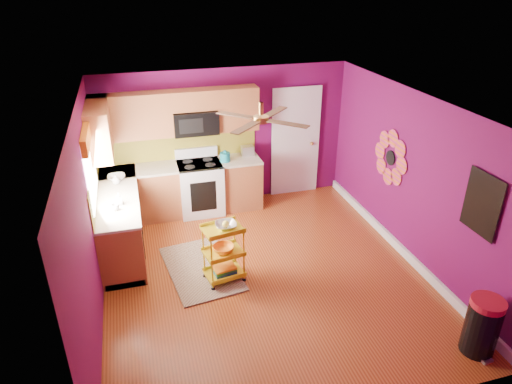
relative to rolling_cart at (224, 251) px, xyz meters
name	(u,v)px	position (x,y,z in m)	size (l,w,h in m)	color
ground	(264,274)	(0.58, -0.03, -0.49)	(5.00, 5.00, 0.00)	maroon
room_envelope	(267,171)	(0.60, -0.03, 1.14)	(4.54, 5.04, 2.52)	#5E0A47
lower_cabinets	(157,204)	(-0.77, 1.79, -0.06)	(2.81, 2.31, 0.94)	brown
electric_range	(200,187)	(0.03, 2.14, -0.01)	(0.76, 0.66, 1.13)	white
upper_cabinetry	(154,119)	(-0.67, 2.14, 1.31)	(2.80, 2.30, 1.26)	brown
left_window	(89,153)	(-1.64, 1.02, 1.25)	(0.08, 1.35, 1.08)	white
panel_door	(295,143)	(1.93, 2.44, 0.53)	(0.95, 0.11, 2.15)	white
right_wall_art	(427,176)	(2.80, -0.37, 0.95)	(0.04, 2.74, 1.04)	black
ceiling_fan	(261,118)	(0.58, 0.17, 1.80)	(1.01, 1.01, 0.26)	#BF8C3F
shag_rug	(201,268)	(-0.29, 0.34, -0.48)	(0.93, 1.52, 0.02)	black
rolling_cart	(224,251)	(0.00, 0.00, 0.00)	(0.59, 0.47, 0.96)	gold
trash_can	(482,326)	(2.54, -2.11, -0.13)	(0.43, 0.45, 0.73)	black
teal_kettle	(225,157)	(0.49, 2.11, 0.53)	(0.18, 0.18, 0.21)	#127A8B
toaster	(247,151)	(0.94, 2.28, 0.54)	(0.22, 0.15, 0.18)	beige
soap_bottle_a	(119,199)	(-1.33, 0.93, 0.54)	(0.08, 0.08, 0.18)	#EA3F72
soap_bottle_b	(116,179)	(-1.37, 1.66, 0.53)	(0.12, 0.12, 0.16)	white
counter_dish	(116,177)	(-1.37, 1.84, 0.48)	(0.28, 0.28, 0.07)	white
counter_cup	(115,207)	(-1.39, 0.76, 0.49)	(0.11, 0.11, 0.09)	white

